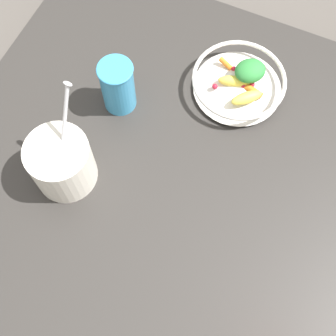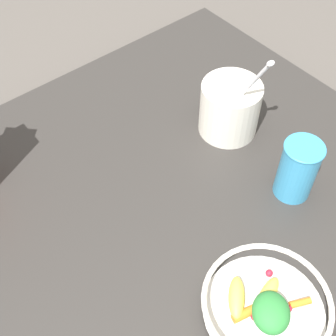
% 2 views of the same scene
% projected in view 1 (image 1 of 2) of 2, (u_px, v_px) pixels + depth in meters
% --- Properties ---
extents(ground_plane, '(6.00, 6.00, 0.00)m').
position_uv_depth(ground_plane, '(168.00, 181.00, 1.10)').
color(ground_plane, '#4C4742').
extents(countertop, '(1.02, 1.02, 0.05)m').
position_uv_depth(countertop, '(168.00, 177.00, 1.08)').
color(countertop, '#2D2B28').
rests_on(countertop, ground_plane).
extents(fruit_bowl, '(0.22, 0.22, 0.08)m').
position_uv_depth(fruit_bowl, '(239.00, 82.00, 1.11)').
color(fruit_bowl, silver).
rests_on(fruit_bowl, countertop).
extents(yogurt_tub, '(0.14, 0.16, 0.25)m').
position_uv_depth(yogurt_tub, '(61.00, 162.00, 0.99)').
color(yogurt_tub, silver).
rests_on(yogurt_tub, countertop).
extents(drinking_cup, '(0.08, 0.08, 0.14)m').
position_uv_depth(drinking_cup, '(118.00, 86.00, 1.06)').
color(drinking_cup, '#3893C6').
rests_on(drinking_cup, countertop).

